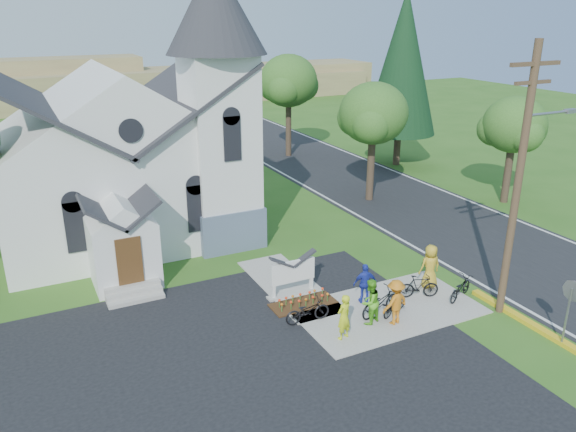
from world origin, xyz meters
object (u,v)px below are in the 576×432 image
utility_pole (520,175)px  cyclist_1 (370,302)px  bike_0 (307,311)px  bike_1 (395,304)px  stop_sign (571,300)px  cyclist_0 (344,317)px  bike_3 (419,286)px  church_sign (293,272)px  cyclist_2 (365,283)px  cyclist_3 (395,302)px  cyclist_4 (430,266)px  bike_4 (460,288)px  bike_2 (380,302)px

utility_pole → cyclist_1: utility_pole is taller
bike_0 → bike_1: (3.20, -0.98, -0.01)m
stop_sign → cyclist_1: stop_sign is taller
cyclist_0 → bike_3: (4.25, 1.19, -0.36)m
church_sign → cyclist_0: 3.69m
stop_sign → cyclist_2: 7.15m
utility_pole → cyclist_3: (-4.25, 1.04, -4.49)m
church_sign → cyclist_4: size_ratio=1.18×
cyclist_0 → cyclist_2: bearing=-156.3°
bike_4 → cyclist_3: bearing=72.9°
bike_0 → bike_3: (4.86, -0.32, 0.03)m
stop_sign → cyclist_0: 7.56m
stop_sign → cyclist_1: 6.67m
bike_0 → cyclist_2: cyclist_2 is taller
stop_sign → cyclist_3: stop_sign is taller
utility_pole → bike_4: bearing=118.7°
utility_pole → bike_0: 8.96m
bike_0 → cyclist_2: bearing=-80.6°
cyclist_2 → cyclist_4: cyclist_4 is taller
church_sign → bike_0: (-0.50, -2.17, -0.52)m
stop_sign → bike_4: bearing=101.6°
utility_pole → cyclist_2: bearing=146.9°
cyclist_1 → bike_4: cyclist_1 is taller
bike_4 → cyclist_2: bearing=45.0°
bike_0 → bike_2: bearing=-102.3°
bike_1 → cyclist_2: 1.43m
bike_3 → cyclist_2: bearing=95.4°
church_sign → stop_sign: bearing=-48.1°
cyclist_2 → bike_4: size_ratio=0.96×
cyclist_1 → cyclist_3: bearing=133.4°
cyclist_0 → bike_4: (5.68, 0.41, -0.40)m
utility_pole → cyclist_4: utility_pole is taller
cyclist_2 → cyclist_1: bearing=77.4°
church_sign → cyclist_4: 5.67m
church_sign → cyclist_2: (2.21, -1.86, -0.16)m
bike_4 → bike_1: bearing=64.2°
church_sign → bike_1: 4.18m
stop_sign → cyclist_2: size_ratio=1.53×
cyclist_1 → cyclist_2: bearing=-136.4°
bike_0 → bike_1: size_ratio=1.16×
church_sign → bike_0: bearing=-103.0°
bike_1 → cyclist_3: (-0.39, -0.51, 0.41)m
church_sign → utility_pole: (6.56, -4.70, 4.38)m
cyclist_0 → bike_4: bearing=166.8°
stop_sign → cyclist_4: (-1.31, 5.45, -0.80)m
cyclist_3 → cyclist_4: cyclist_4 is taller
church_sign → bike_1: church_sign is taller
stop_sign → cyclist_4: bearing=103.5°
stop_sign → utility_pole: bearing=91.5°
church_sign → bike_1: (2.70, -3.15, -0.53)m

